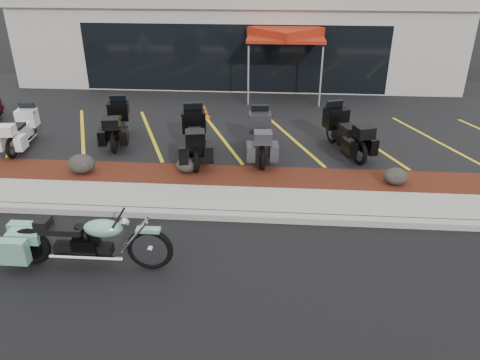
# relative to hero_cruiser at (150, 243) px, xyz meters

# --- Properties ---
(ground) EXTENTS (90.00, 90.00, 0.00)m
(ground) POSITION_rel_hero_cruiser_xyz_m (0.53, 1.00, -0.57)
(ground) COLOR black
(ground) RESTS_ON ground
(curb) EXTENTS (24.00, 0.25, 0.15)m
(curb) POSITION_rel_hero_cruiser_xyz_m (0.53, 1.90, -0.49)
(curb) COLOR gray
(curb) RESTS_ON ground
(sidewalk) EXTENTS (24.00, 1.20, 0.15)m
(sidewalk) POSITION_rel_hero_cruiser_xyz_m (0.53, 2.60, -0.49)
(sidewalk) COLOR gray
(sidewalk) RESTS_ON ground
(mulch_bed) EXTENTS (24.00, 1.20, 0.16)m
(mulch_bed) POSITION_rel_hero_cruiser_xyz_m (0.53, 3.80, -0.49)
(mulch_bed) COLOR #3C1A0D
(mulch_bed) RESTS_ON ground
(upper_lot) EXTENTS (26.00, 9.60, 0.15)m
(upper_lot) POSITION_rel_hero_cruiser_xyz_m (0.53, 9.20, -0.49)
(upper_lot) COLOR black
(upper_lot) RESTS_ON ground
(dealership_building) EXTENTS (18.00, 8.16, 4.00)m
(dealership_building) POSITION_rel_hero_cruiser_xyz_m (0.53, 15.47, 1.44)
(dealership_building) COLOR #A49E94
(dealership_building) RESTS_ON ground
(boulder_left) EXTENTS (0.69, 0.58, 0.49)m
(boulder_left) POSITION_rel_hero_cruiser_xyz_m (-2.72, 3.67, -0.16)
(boulder_left) COLOR black
(boulder_left) RESTS_ON mulch_bed
(boulder_mid) EXTENTS (0.54, 0.45, 0.38)m
(boulder_mid) POSITION_rel_hero_cruiser_xyz_m (-0.04, 3.89, -0.22)
(boulder_mid) COLOR black
(boulder_mid) RESTS_ON mulch_bed
(boulder_right) EXTENTS (0.59, 0.49, 0.42)m
(boulder_right) POSITION_rel_hero_cruiser_xyz_m (5.21, 3.61, -0.20)
(boulder_right) COLOR black
(boulder_right) RESTS_ON mulch_bed
(hero_cruiser) EXTENTS (3.23, 0.83, 1.14)m
(hero_cruiser) POSITION_rel_hero_cruiser_xyz_m (0.00, 0.00, 0.00)
(hero_cruiser) COLOR #6DAA94
(hero_cruiser) RESTS_ON ground
(touring_white) EXTENTS (0.96, 2.06, 1.16)m
(touring_white) POSITION_rel_hero_cruiser_xyz_m (-5.15, 5.90, 0.16)
(touring_white) COLOR white
(touring_white) RESTS_ON upper_lot
(touring_black_front) EXTENTS (1.20, 2.27, 1.26)m
(touring_black_front) POSITION_rel_hero_cruiser_xyz_m (-2.59, 6.57, 0.21)
(touring_black_front) COLOR black
(touring_black_front) RESTS_ON upper_lot
(touring_black_mid) EXTENTS (1.32, 2.47, 1.36)m
(touring_black_mid) POSITION_rel_hero_cruiser_xyz_m (-0.11, 5.63, 0.26)
(touring_black_mid) COLOR black
(touring_black_mid) RESTS_ON upper_lot
(touring_grey) EXTENTS (1.02, 2.26, 1.28)m
(touring_grey) POSITION_rel_hero_cruiser_xyz_m (1.78, 5.82, 0.22)
(touring_grey) COLOR #2F2E33
(touring_grey) RESTS_ON upper_lot
(touring_black_rear) EXTENTS (1.60, 2.42, 1.32)m
(touring_black_rear) POSITION_rel_hero_cruiser_xyz_m (3.93, 6.29, 0.24)
(touring_black_rear) COLOR black
(touring_black_rear) RESTS_ON upper_lot
(traffic_cone) EXTENTS (0.41, 0.41, 0.45)m
(traffic_cone) POSITION_rel_hero_cruiser_xyz_m (-0.19, 8.26, -0.19)
(traffic_cone) COLOR #F86308
(traffic_cone) RESTS_ON upper_lot
(popup_canopy) EXTENTS (3.47, 3.47, 2.61)m
(popup_canopy) POSITION_rel_hero_cruiser_xyz_m (2.51, 11.20, 1.95)
(popup_canopy) COLOR silver
(popup_canopy) RESTS_ON upper_lot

